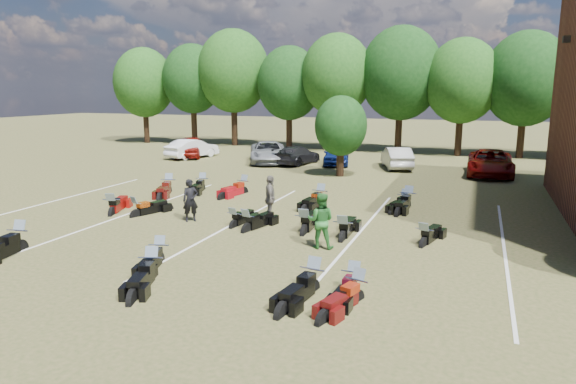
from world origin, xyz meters
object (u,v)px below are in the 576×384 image
at_px(car_4, 336,154).
at_px(person_green, 321,221).
at_px(car_0, 190,147).
at_px(person_black, 190,200).
at_px(motorcycle_14, 169,193).
at_px(person_grey, 270,199).
at_px(motorcycle_7, 112,215).
at_px(motorcycle_3, 152,279).

height_order(car_4, person_green, person_green).
bearing_deg(car_0, person_black, -82.18).
height_order(person_black, motorcycle_14, person_black).
distance_m(person_black, motorcycle_14, 6.35).
relative_size(person_grey, motorcycle_7, 0.79).
distance_m(person_grey, motorcycle_14, 8.14).
relative_size(car_0, motorcycle_3, 2.06).
height_order(car_0, motorcycle_14, car_0).
bearing_deg(person_black, car_4, 46.21).
xyz_separation_m(person_black, person_grey, (3.05, 1.07, 0.08)).
bearing_deg(person_black, motorcycle_7, 144.28).
height_order(person_green, motorcycle_14, person_green).
height_order(person_green, motorcycle_3, person_green).
bearing_deg(car_0, car_4, -23.22).
height_order(car_4, motorcycle_7, car_4).
height_order(person_black, motorcycle_3, person_black).
relative_size(car_0, person_black, 2.73).
bearing_deg(motorcycle_7, motorcycle_14, -104.82).
distance_m(car_4, person_green, 19.85).
bearing_deg(person_grey, car_0, 13.48).
bearing_deg(motorcycle_14, motorcycle_3, -78.09).
xyz_separation_m(person_black, motorcycle_14, (-4.16, 4.71, -0.87)).
bearing_deg(motorcycle_14, car_4, 47.97).
distance_m(car_4, person_grey, 16.72).
xyz_separation_m(person_green, motorcycle_3, (-3.63, -4.46, -0.95)).
bearing_deg(car_0, motorcycle_7, -92.12).
height_order(motorcycle_3, motorcycle_14, motorcycle_14).
distance_m(person_green, motorcycle_3, 5.83).
xyz_separation_m(car_4, person_green, (4.70, -19.29, 0.21)).
bearing_deg(motorcycle_3, motorcycle_7, 118.08).
xyz_separation_m(car_4, motorcycle_7, (-5.01, -17.95, -0.73)).
xyz_separation_m(car_4, motorcycle_3, (1.07, -23.74, -0.73)).
bearing_deg(motorcycle_7, person_green, 152.33).
height_order(person_black, person_grey, person_grey).
distance_m(car_0, motorcycle_14, 14.53).
bearing_deg(person_grey, person_green, -158.43).
relative_size(car_0, person_grey, 2.49).
xyz_separation_m(car_0, motorcycle_3, (13.07, -23.70, -0.81)).
xyz_separation_m(car_0, person_black, (10.72, -17.65, 0.06)).
distance_m(car_0, person_grey, 21.55).
bearing_deg(person_green, person_grey, -49.97).
height_order(car_4, motorcycle_3, car_4).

